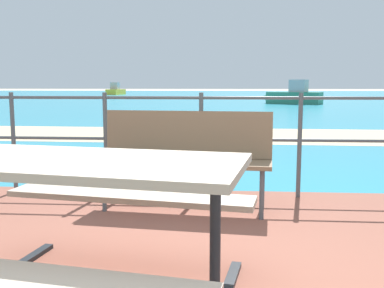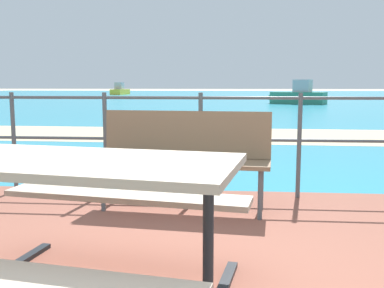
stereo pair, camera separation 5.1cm
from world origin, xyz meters
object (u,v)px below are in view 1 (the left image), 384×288
Objects in this scene: boat_mid at (293,96)px; picnic_table at (82,198)px; boat_near at (116,91)px; park_bench at (185,151)px.

picnic_table is at bearing 103.87° from boat_mid.
boat_near is 29.97m from boat_mid.
picnic_table is 1.12× the size of park_bench.
picnic_table is at bearing -161.46° from boat_near.
boat_near is 1.14× the size of boat_mid.
picnic_table is at bearing -93.92° from park_bench.
boat_near is at bearing 110.61° from park_bench.
boat_mid reaches higher than park_bench.
park_bench is (0.33, 1.91, -0.05)m from picnic_table.
boat_mid reaches higher than boat_near.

